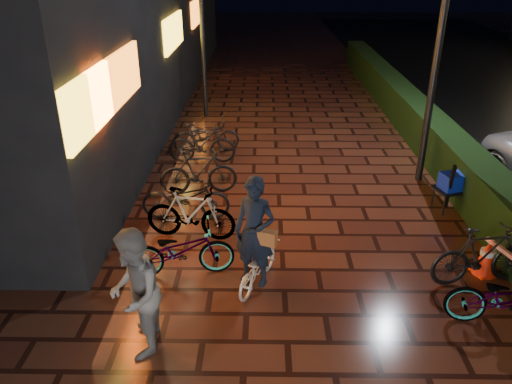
{
  "coord_description": "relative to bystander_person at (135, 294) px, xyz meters",
  "views": [
    {
      "loc": [
        -0.89,
        -5.6,
        4.6
      ],
      "look_at": [
        -1.0,
        1.7,
        1.1
      ],
      "focal_mm": 35.0,
      "sensor_mm": 36.0,
      "label": 1
    }
  ],
  "objects": [
    {
      "name": "ground",
      "position": [
        2.44,
        0.69,
        -0.86
      ],
      "size": [
        80.0,
        80.0,
        0.0
      ],
      "primitive_type": "plane",
      "color": "#381911",
      "rests_on": "ground"
    },
    {
      "name": "hedge",
      "position": [
        5.74,
        8.69,
        -0.36
      ],
      "size": [
        0.7,
        20.0,
        1.0
      ],
      "primitive_type": "cube",
      "color": "black",
      "rests_on": "ground"
    },
    {
      "name": "bystander_person",
      "position": [
        0.0,
        0.0,
        0.0
      ],
      "size": [
        0.74,
        0.91,
        1.72
      ],
      "primitive_type": "imported",
      "rotation": [
        0.0,
        0.0,
        -1.46
      ],
      "color": "#5C5C5F",
      "rests_on": "ground"
    },
    {
      "name": "lamp_post_hedge",
      "position": [
        5.06,
        5.43,
        2.3
      ],
      "size": [
        0.55,
        0.23,
        5.75
      ],
      "color": "black",
      "rests_on": "ground"
    },
    {
      "name": "lamp_post_sf",
      "position": [
        -0.25,
        10.21,
        1.78
      ],
      "size": [
        0.46,
        0.19,
        4.8
      ],
      "color": "black",
      "rests_on": "ground"
    },
    {
      "name": "cyclist",
      "position": [
        1.46,
        1.36,
        -0.18
      ],
      "size": [
        0.91,
        1.34,
        1.82
      ],
      "color": "silver",
      "rests_on": "ground"
    },
    {
      "name": "cart_assembly",
      "position": [
        5.22,
        3.93,
        -0.29
      ],
      "size": [
        0.7,
        0.74,
        1.11
      ],
      "color": "black",
      "rests_on": "ground"
    },
    {
      "name": "parked_bikes_storefront",
      "position": [
        0.17,
        4.31,
        -0.4
      ],
      "size": [
        1.91,
        6.23,
        0.97
      ],
      "color": "black",
      "rests_on": "ground"
    },
    {
      "name": "parked_bikes_hedge",
      "position": [
        4.87,
        0.97,
        -0.4
      ],
      "size": [
        1.74,
        1.76,
        0.97
      ],
      "color": "black",
      "rests_on": "ground"
    }
  ]
}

